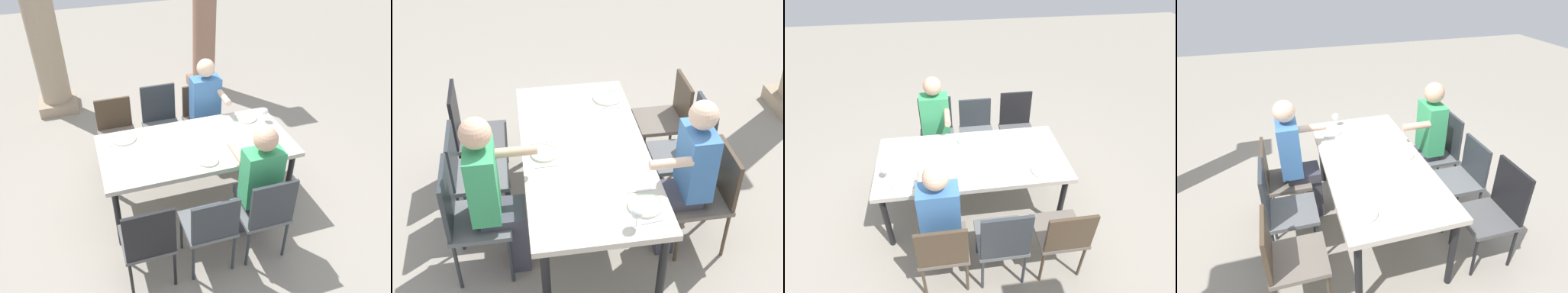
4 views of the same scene
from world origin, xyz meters
TOP-DOWN VIEW (x-y plane):
  - ground_plane at (0.00, 0.00)m, footprint 16.00×16.00m
  - dining_table at (0.00, 0.00)m, footprint 1.96×0.95m
  - chair_west_north at (-0.71, 0.89)m, footprint 0.44×0.44m
  - chair_west_south at (-0.71, -0.90)m, footprint 0.44×0.44m
  - chair_mid_north at (-0.16, 0.90)m, footprint 0.44×0.44m
  - chair_mid_south at (-0.16, -0.89)m, footprint 0.44×0.44m
  - chair_east_north at (0.36, 0.89)m, footprint 0.44×0.44m
  - chair_east_south at (0.36, -0.90)m, footprint 0.44×0.44m
  - diner_woman_green at (0.35, -0.69)m, footprint 0.34×0.50m
  - diner_man_white at (0.36, 0.70)m, footprint 0.34×0.49m
  - plate_0 at (-0.69, 0.31)m, footprint 0.26×0.26m
  - fork_0 at (-0.84, 0.31)m, footprint 0.03×0.17m
  - spoon_0 at (-0.54, 0.31)m, footprint 0.02×0.17m
  - plate_1 at (0.02, -0.31)m, footprint 0.21×0.21m
  - fork_1 at (-0.13, -0.31)m, footprint 0.03×0.17m
  - spoon_1 at (0.17, -0.31)m, footprint 0.02×0.17m
  - plate_2 at (0.69, 0.30)m, footprint 0.24×0.24m
  - wine_glass_2 at (0.85, 0.20)m, footprint 0.08×0.08m
  - fork_2 at (0.54, 0.30)m, footprint 0.02×0.17m
  - spoon_2 at (0.84, 0.30)m, footprint 0.03×0.17m

SIDE VIEW (x-z plane):
  - ground_plane at x=0.00m, z-range 0.00..0.00m
  - chair_west_north at x=-0.71m, z-range 0.08..0.95m
  - chair_east_north at x=0.36m, z-range 0.07..0.96m
  - chair_mid_south at x=-0.16m, z-range 0.08..0.97m
  - chair_west_south at x=-0.71m, z-range 0.06..1.01m
  - chair_mid_north at x=-0.16m, z-range 0.07..1.03m
  - chair_east_south at x=0.36m, z-range 0.07..1.02m
  - dining_table at x=0.00m, z-range 0.32..1.07m
  - diner_man_white at x=0.36m, z-range 0.05..1.37m
  - diner_woman_green at x=0.35m, z-range 0.05..1.40m
  - fork_0 at x=-0.84m, z-range 0.76..0.76m
  - spoon_0 at x=-0.54m, z-range 0.76..0.76m
  - fork_1 at x=-0.13m, z-range 0.76..0.76m
  - spoon_1 at x=0.17m, z-range 0.76..0.76m
  - fork_2 at x=0.54m, z-range 0.76..0.76m
  - spoon_2 at x=0.84m, z-range 0.76..0.76m
  - plate_0 at x=-0.69m, z-range 0.76..0.78m
  - plate_2 at x=0.69m, z-range 0.76..0.78m
  - plate_1 at x=0.02m, z-range 0.76..0.78m
  - wine_glass_2 at x=0.85m, z-range 0.79..0.95m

